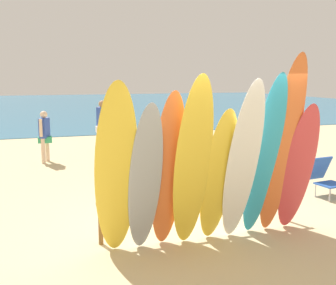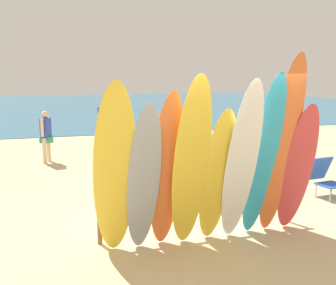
{
  "view_description": "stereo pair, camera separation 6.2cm",
  "coord_description": "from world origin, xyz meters",
  "px_view_note": "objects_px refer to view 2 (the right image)",
  "views": [
    {
      "loc": [
        -2.46,
        -5.75,
        2.46
      ],
      "look_at": [
        0.0,
        1.65,
        1.2
      ],
      "focal_mm": 43.56,
      "sensor_mm": 36.0,
      "label": 1
    },
    {
      "loc": [
        -2.4,
        -5.77,
        2.46
      ],
      "look_at": [
        0.0,
        1.65,
        1.2
      ],
      "focal_mm": 43.56,
      "sensor_mm": 36.0,
      "label": 2
    }
  ],
  "objects_px": {
    "surfboard_rack": "(200,200)",
    "beach_chair_red": "(325,176)",
    "surfboard_yellow_3": "(191,165)",
    "beachgoer_midbeach": "(46,133)",
    "surfboard_grey_1": "(144,179)",
    "surfboard_red_8": "(298,169)",
    "surfboard_yellow_4": "(217,177)",
    "surfboard_teal_6": "(263,158)",
    "surfboard_white_5": "(241,164)",
    "surfboard_yellow_0": "(115,172)",
    "surfboard_orange_2": "(167,171)",
    "beachgoer_photographing": "(104,122)",
    "surfboard_orange_7": "(282,148)"
  },
  "relations": [
    {
      "from": "beachgoer_photographing",
      "to": "surfboard_teal_6",
      "type": "bearing_deg",
      "value": 166.6
    },
    {
      "from": "surfboard_rack",
      "to": "surfboard_white_5",
      "type": "bearing_deg",
      "value": -63.0
    },
    {
      "from": "surfboard_orange_7",
      "to": "beach_chair_red",
      "type": "xyz_separation_m",
      "value": [
        2.14,
        1.6,
        -0.97
      ]
    },
    {
      "from": "surfboard_yellow_0",
      "to": "beachgoer_photographing",
      "type": "relative_size",
      "value": 1.47
    },
    {
      "from": "surfboard_grey_1",
      "to": "surfboard_yellow_3",
      "type": "bearing_deg",
      "value": -11.64
    },
    {
      "from": "surfboard_yellow_4",
      "to": "surfboard_white_5",
      "type": "height_order",
      "value": "surfboard_white_5"
    },
    {
      "from": "surfboard_grey_1",
      "to": "surfboard_orange_7",
      "type": "relative_size",
      "value": 0.76
    },
    {
      "from": "surfboard_orange_2",
      "to": "surfboard_red_8",
      "type": "height_order",
      "value": "surfboard_orange_2"
    },
    {
      "from": "surfboard_yellow_3",
      "to": "beachgoer_photographing",
      "type": "relative_size",
      "value": 1.53
    },
    {
      "from": "surfboard_yellow_0",
      "to": "beachgoer_midbeach",
      "type": "relative_size",
      "value": 1.67
    },
    {
      "from": "surfboard_yellow_0",
      "to": "surfboard_yellow_3",
      "type": "height_order",
      "value": "surfboard_yellow_3"
    },
    {
      "from": "surfboard_yellow_0",
      "to": "surfboard_yellow_3",
      "type": "bearing_deg",
      "value": -1.16
    },
    {
      "from": "surfboard_orange_2",
      "to": "surfboard_teal_6",
      "type": "xyz_separation_m",
      "value": [
        1.47,
        -0.11,
        0.12
      ]
    },
    {
      "from": "surfboard_orange_2",
      "to": "beachgoer_midbeach",
      "type": "bearing_deg",
      "value": 99.55
    },
    {
      "from": "surfboard_yellow_4",
      "to": "beachgoer_photographing",
      "type": "bearing_deg",
      "value": 90.79
    },
    {
      "from": "surfboard_white_5",
      "to": "surfboard_rack",
      "type": "bearing_deg",
      "value": 120.31
    },
    {
      "from": "surfboard_yellow_3",
      "to": "beachgoer_midbeach",
      "type": "distance_m",
      "value": 7.22
    },
    {
      "from": "surfboard_grey_1",
      "to": "surfboard_red_8",
      "type": "distance_m",
      "value": 2.46
    },
    {
      "from": "beachgoer_midbeach",
      "to": "surfboard_yellow_4",
      "type": "bearing_deg",
      "value": 42.23
    },
    {
      "from": "surfboard_yellow_3",
      "to": "beachgoer_midbeach",
      "type": "bearing_deg",
      "value": 105.54
    },
    {
      "from": "surfboard_orange_2",
      "to": "beachgoer_photographing",
      "type": "relative_size",
      "value": 1.38
    },
    {
      "from": "surfboard_white_5",
      "to": "surfboard_yellow_3",
      "type": "bearing_deg",
      "value": 178.81
    },
    {
      "from": "surfboard_yellow_4",
      "to": "surfboard_teal_6",
      "type": "relative_size",
      "value": 0.81
    },
    {
      "from": "surfboard_yellow_4",
      "to": "beachgoer_photographing",
      "type": "relative_size",
      "value": 1.25
    },
    {
      "from": "surfboard_yellow_3",
      "to": "surfboard_red_8",
      "type": "xyz_separation_m",
      "value": [
        1.81,
        0.1,
        -0.21
      ]
    },
    {
      "from": "surfboard_grey_1",
      "to": "surfboard_teal_6",
      "type": "bearing_deg",
      "value": -5.34
    },
    {
      "from": "surfboard_grey_1",
      "to": "beach_chair_red",
      "type": "distance_m",
      "value": 4.56
    },
    {
      "from": "surfboard_yellow_0",
      "to": "surfboard_teal_6",
      "type": "bearing_deg",
      "value": 2.17
    },
    {
      "from": "surfboard_yellow_4",
      "to": "surfboard_teal_6",
      "type": "xyz_separation_m",
      "value": [
        0.73,
        -0.04,
        0.24
      ]
    },
    {
      "from": "surfboard_grey_1",
      "to": "surfboard_orange_7",
      "type": "xyz_separation_m",
      "value": [
        2.11,
        -0.06,
        0.33
      ]
    },
    {
      "from": "surfboard_yellow_0",
      "to": "beachgoer_photographing",
      "type": "bearing_deg",
      "value": 84.95
    },
    {
      "from": "beach_chair_red",
      "to": "surfboard_yellow_0",
      "type": "bearing_deg",
      "value": -167.85
    },
    {
      "from": "surfboard_orange_7",
      "to": "beach_chair_red",
      "type": "distance_m",
      "value": 2.84
    },
    {
      "from": "surfboard_rack",
      "to": "surfboard_yellow_3",
      "type": "distance_m",
      "value": 1.04
    },
    {
      "from": "surfboard_orange_2",
      "to": "surfboard_white_5",
      "type": "xyz_separation_m",
      "value": [
        1.05,
        -0.21,
        0.08
      ]
    },
    {
      "from": "surfboard_yellow_4",
      "to": "surfboard_yellow_3",
      "type": "bearing_deg",
      "value": -171.31
    },
    {
      "from": "surfboard_white_5",
      "to": "surfboard_red_8",
      "type": "height_order",
      "value": "surfboard_white_5"
    },
    {
      "from": "surfboard_rack",
      "to": "surfboard_red_8",
      "type": "xyz_separation_m",
      "value": [
        1.41,
        -0.53,
        0.52
      ]
    },
    {
      "from": "beach_chair_red",
      "to": "surfboard_grey_1",
      "type": "bearing_deg",
      "value": -166.38
    },
    {
      "from": "surfboard_yellow_0",
      "to": "surfboard_red_8",
      "type": "bearing_deg",
      "value": 3.46
    },
    {
      "from": "surfboard_orange_2",
      "to": "surfboard_yellow_3",
      "type": "relative_size",
      "value": 0.9
    },
    {
      "from": "surfboard_yellow_4",
      "to": "beach_chair_red",
      "type": "distance_m",
      "value": 3.57
    },
    {
      "from": "surfboard_rack",
      "to": "beach_chair_red",
      "type": "xyz_separation_m",
      "value": [
        3.2,
        1.01,
        -0.09
      ]
    },
    {
      "from": "surfboard_teal_6",
      "to": "surfboard_red_8",
      "type": "height_order",
      "value": "surfboard_teal_6"
    },
    {
      "from": "surfboard_grey_1",
      "to": "beachgoer_photographing",
      "type": "xyz_separation_m",
      "value": [
        0.75,
        8.08,
        -0.1
      ]
    },
    {
      "from": "surfboard_teal_6",
      "to": "beachgoer_midbeach",
      "type": "bearing_deg",
      "value": 110.82
    },
    {
      "from": "surfboard_rack",
      "to": "surfboard_red_8",
      "type": "relative_size",
      "value": 1.53
    },
    {
      "from": "surfboard_teal_6",
      "to": "beachgoer_photographing",
      "type": "height_order",
      "value": "surfboard_teal_6"
    },
    {
      "from": "surfboard_yellow_0",
      "to": "beach_chair_red",
      "type": "relative_size",
      "value": 3.06
    },
    {
      "from": "surfboard_red_8",
      "to": "beachgoer_midbeach",
      "type": "relative_size",
      "value": 1.45
    }
  ]
}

